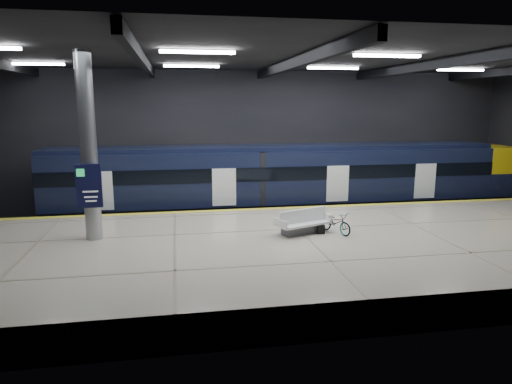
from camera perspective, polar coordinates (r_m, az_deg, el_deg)
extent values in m
plane|color=black|center=(20.04, 4.55, -6.87)|extent=(30.00, 30.00, 0.00)
cube|color=black|center=(26.98, 0.43, 6.43)|extent=(30.00, 0.10, 8.00)
cube|color=black|center=(11.72, 14.63, 0.22)|extent=(30.00, 0.10, 8.00)
cube|color=black|center=(19.18, 4.93, 16.54)|extent=(30.00, 16.00, 0.10)
cube|color=black|center=(18.57, -14.01, 15.68)|extent=(0.25, 16.00, 0.40)
cube|color=black|center=(19.16, 4.92, 15.80)|extent=(0.25, 16.00, 0.40)
cube|color=black|center=(21.47, 21.13, 14.59)|extent=(0.25, 16.00, 0.40)
cube|color=white|center=(16.58, -7.30, 16.97)|extent=(2.60, 0.18, 0.10)
cube|color=white|center=(18.32, 16.09, 16.06)|extent=(2.60, 0.18, 0.10)
cube|color=white|center=(23.36, -26.05, 14.19)|extent=(2.60, 0.18, 0.10)
cube|color=white|center=(22.55, -8.06, 15.32)|extent=(2.60, 0.18, 0.10)
cube|color=white|center=(23.86, 9.61, 15.02)|extent=(2.60, 0.18, 0.10)
cube|color=white|center=(26.98, 24.19, 13.75)|extent=(2.60, 0.18, 0.10)
cube|color=#B8AF9C|center=(17.58, 6.63, -7.59)|extent=(30.00, 11.00, 1.10)
cube|color=yellow|center=(22.32, 2.84, -2.05)|extent=(30.00, 0.40, 0.01)
cube|color=gray|center=(24.49, 1.77, -3.34)|extent=(30.00, 0.08, 0.16)
cube|color=gray|center=(25.86, 1.12, -2.57)|extent=(30.00, 0.08, 0.16)
cube|color=black|center=(25.16, 2.51, -1.86)|extent=(24.00, 2.58, 0.80)
cube|color=black|center=(24.83, 2.54, 2.14)|extent=(24.00, 2.80, 2.75)
cube|color=black|center=(24.65, 2.57, 5.57)|extent=(24.00, 2.30, 0.24)
cube|color=black|center=(23.43, 3.29, 2.28)|extent=(24.00, 0.04, 0.70)
cube|color=white|center=(24.38, 10.16, 1.04)|extent=(1.20, 0.05, 1.90)
cube|color=yellow|center=(30.40, 27.26, 2.54)|extent=(2.00, 2.80, 2.75)
cube|color=black|center=(30.56, 27.73, 2.87)|extent=(1.60, 2.38, 0.80)
cube|color=#595B60|center=(18.12, 5.85, -4.65)|extent=(1.80, 1.12, 0.32)
cube|color=white|center=(18.06, 5.87, -3.90)|extent=(2.33, 1.63, 0.09)
cube|color=white|center=(17.98, 5.89, -2.97)|extent=(2.04, 0.86, 0.54)
cube|color=white|center=(17.42, 3.04, -3.97)|extent=(0.39, 0.88, 0.32)
cube|color=white|center=(18.67, 8.52, -3.06)|extent=(0.39, 0.88, 0.32)
imported|color=#99999E|center=(18.28, 9.93, -3.76)|extent=(1.19, 1.72, 0.86)
cube|color=black|center=(18.15, 8.11, -4.63)|extent=(0.32, 0.22, 0.35)
cylinder|color=#9EA0A5|center=(17.82, -20.21, 5.24)|extent=(0.60, 0.60, 6.90)
cube|color=black|center=(17.58, -20.16, 0.72)|extent=(0.90, 0.12, 1.60)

